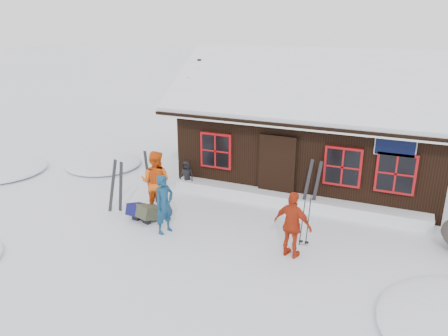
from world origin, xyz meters
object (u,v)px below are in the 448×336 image
Objects in this scene: skier_orange_right at (293,225)px; backpack_olive at (150,215)px; backpack_blue at (139,212)px; skier_teal at (164,204)px; ski_pair_left at (117,187)px; skier_crouched at (187,175)px; ski_poles at (305,222)px; skier_orange_left at (156,182)px.

backpack_olive is at bearing 8.77° from skier_orange_right.
skier_teal is at bearing -18.37° from backpack_blue.
backpack_olive is (0.39, -0.06, 0.01)m from backpack_blue.
ski_pair_left is (-5.23, 0.45, -0.04)m from skier_orange_right.
ski_pair_left is at bearing 90.61° from skier_teal.
skier_teal is 3.04m from skier_crouched.
skier_teal reaches higher than ski_poles.
ski_poles reaches higher than backpack_blue.
skier_orange_right is 5.25m from ski_pair_left.
skier_orange_left is 1.13× the size of skier_orange_right.
backpack_blue is 0.39m from backpack_olive.
ski_pair_left is at bearing 14.28° from skier_orange_left.
skier_teal is 3.34m from skier_orange_right.
backpack_olive reaches higher than backpack_blue.
skier_orange_left is at bearing 69.30° from backpack_blue.
skier_teal is 0.86× the size of skier_orange_left.
skier_crouched is at bearing 153.92° from ski_poles.
skier_orange_left reaches higher than skier_orange_right.
skier_crouched is 0.59× the size of ski_pair_left.
skier_orange_right is at bearing -70.81° from skier_teal.
backpack_blue is at bearing 8.41° from skier_orange_right.
ski_poles is at bearing -90.68° from skier_orange_right.
ski_pair_left is at bearing -169.99° from backpack_olive.
skier_orange_left is 1.13m from ski_pair_left.
ski_pair_left is (-1.89, 0.56, -0.02)m from skier_teal.
skier_orange_right is (3.34, 0.11, 0.02)m from skier_teal.
ski_poles is (4.37, -2.14, 0.15)m from skier_crouched.
skier_orange_left is 4.30m from skier_orange_right.
ski_pair_left reaches higher than backpack_olive.
skier_orange_right is at bearing -103.47° from ski_poles.
skier_orange_left is 4.38m from ski_poles.
ski_poles is 2.11× the size of backpack_olive.
skier_teal is at bearing 14.76° from skier_orange_right.
skier_orange_right reaches higher than backpack_olive.
skier_orange_left is 3.12× the size of backpack_blue.
skier_orange_left is 2.90× the size of backpack_olive.
backpack_olive is at bearing 78.54° from skier_teal.
skier_orange_right reaches higher than skier_teal.
backpack_olive is at bearing -175.21° from ski_poles.
ski_pair_left is 5.39m from ski_poles.
ski_poles reaches higher than backpack_olive.
skier_orange_left reaches higher than ski_pair_left.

